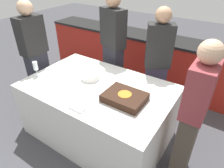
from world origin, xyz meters
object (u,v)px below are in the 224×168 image
Objects in this scene: plate_stack at (90,76)px; person_standing_back at (113,50)px; person_seated_left at (36,58)px; person_seated_right at (192,118)px; person_cutting_cake at (157,65)px; cake at (125,97)px; wine_glass at (35,66)px.

person_standing_back is (-0.12, 0.71, 0.08)m from plate_stack.
person_seated_left is 0.96× the size of person_standing_back.
plate_stack is 0.72m from person_standing_back.
person_standing_back reaches higher than person_seated_right.
person_cutting_cake is 1.05m from person_seated_right.
cake is at bearing 62.08° from person_cutting_cake.
person_standing_back is at bearing 99.81° from plate_stack.
person_standing_back reaches higher than person_seated_left.
person_seated_left is at bearing 177.31° from cake.
cake is 0.28× the size of person_standing_back.
cake is 2.01× the size of plate_stack.
cake is 0.30× the size of person_cutting_cake.
person_standing_back is at bearing -45.56° from person_seated_left.
person_cutting_cake is 0.97× the size of person_seated_left.
person_seated_right is at bearing 6.80° from wine_glass.
wine_glass is 0.12× the size of person_seated_left.
plate_stack is at bearing 26.18° from wine_glass.
person_seated_right reaches higher than cake.
person_cutting_cake is at bearing -159.28° from person_standing_back.
person_standing_back is at bearing 129.78° from cake.
person_cutting_cake is 1.02× the size of person_seated_right.
wine_glass is 1.15m from person_standing_back.
plate_stack is 0.93m from person_cutting_cake.
plate_stack is 0.14× the size of person_standing_back.
person_seated_right is (1.29, -0.08, 0.01)m from plate_stack.
wine_glass is 1.61m from person_cutting_cake.
person_cutting_cake is at bearing 90.00° from cake.
person_seated_left reaches higher than person_seated_right.
plate_stack is at bearing -93.77° from person_seated_right.
person_seated_right is (0.69, 0.07, 0.00)m from cake.
plate_stack is at bearing 120.52° from person_standing_back.
person_seated_left is 2.22m from person_seated_right.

